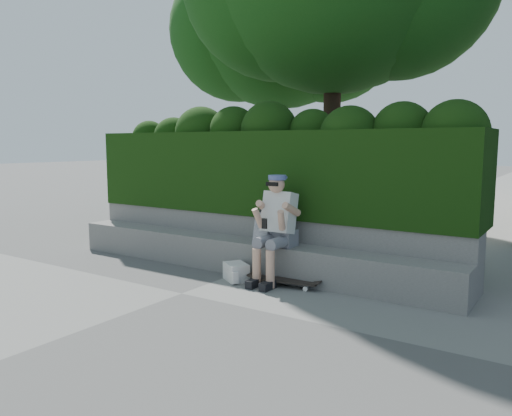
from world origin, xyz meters
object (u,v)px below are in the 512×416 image
Objects in this scene: person at (277,224)px; backpack_plaid at (266,229)px; skateboard at (285,281)px; backpack_ground at (236,272)px.

person reaches higher than backpack_plaid.
person is at bearing 135.87° from skateboard.
person is at bearing 60.54° from backpack_ground.
skateboard is at bearing -26.10° from backpack_plaid.
backpack_plaid is 0.68m from backpack_ground.
person reaches higher than backpack_ground.
skateboard is (0.21, -0.14, -0.68)m from person.
skateboard is at bearing -33.58° from person.
skateboard is 0.68m from backpack_ground.
skateboard is 2.09× the size of backpack_plaid.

